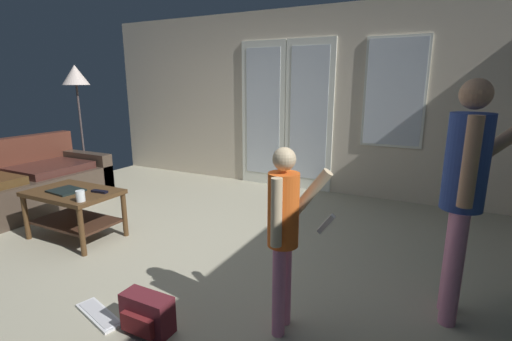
# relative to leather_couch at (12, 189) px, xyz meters

# --- Properties ---
(ground_plane) EXTENTS (6.38, 5.29, 0.02)m
(ground_plane) POSITION_rel_leather_couch_xyz_m (2.52, -0.01, -0.30)
(ground_plane) COLOR #A6A188
(wall_back_with_doors) EXTENTS (6.38, 0.09, 2.55)m
(wall_back_with_doors) POSITION_rel_leather_couch_xyz_m (2.55, 2.60, 0.96)
(wall_back_with_doors) COLOR beige
(wall_back_with_doors) RESTS_ON ground_plane
(leather_couch) EXTENTS (0.95, 2.12, 0.85)m
(leather_couch) POSITION_rel_leather_couch_xyz_m (0.00, 0.00, 0.00)
(leather_couch) COLOR #44372C
(leather_couch) RESTS_ON ground_plane
(coffee_table) EXTENTS (0.88, 0.57, 0.49)m
(coffee_table) POSITION_rel_leather_couch_xyz_m (1.30, -0.14, 0.06)
(coffee_table) COLOR #4C331B
(coffee_table) RESTS_ON ground_plane
(person_adult) EXTENTS (0.56, 0.44, 1.55)m
(person_adult) POSITION_rel_leather_couch_xyz_m (4.65, 0.10, 0.64)
(person_adult) COLOR pink
(person_adult) RESTS_ON ground_plane
(person_child) EXTENTS (0.37, 0.34, 1.17)m
(person_child) POSITION_rel_leather_couch_xyz_m (3.71, -0.51, 0.41)
(person_child) COLOR pink
(person_child) RESTS_ON ground_plane
(floor_lamp) EXTENTS (0.38, 0.38, 1.78)m
(floor_lamp) POSITION_rel_leather_couch_xyz_m (-0.33, 1.29, 1.26)
(floor_lamp) COLOR #3A362D
(floor_lamp) RESTS_ON ground_plane
(backpack) EXTENTS (0.34, 0.18, 0.24)m
(backpack) POSITION_rel_leather_couch_xyz_m (2.95, -0.92, -0.17)
(backpack) COLOR maroon
(backpack) RESTS_ON ground_plane
(loose_keyboard) EXTENTS (0.46, 0.24, 0.02)m
(loose_keyboard) POSITION_rel_leather_couch_xyz_m (2.56, -0.96, -0.28)
(loose_keyboard) COLOR white
(loose_keyboard) RESTS_ON ground_plane
(laptop_closed) EXTENTS (0.32, 0.28, 0.02)m
(laptop_closed) POSITION_rel_leather_couch_xyz_m (1.27, -0.19, 0.21)
(laptop_closed) COLOR black
(laptop_closed) RESTS_ON coffee_table
(cup_near_edge) EXTENTS (0.08, 0.08, 0.10)m
(cup_near_edge) POSITION_rel_leather_couch_xyz_m (1.66, -0.33, 0.25)
(cup_near_edge) COLOR white
(cup_near_edge) RESTS_ON coffee_table
(tv_remote_black) EXTENTS (0.17, 0.07, 0.02)m
(tv_remote_black) POSITION_rel_leather_couch_xyz_m (1.59, -0.06, 0.21)
(tv_remote_black) COLOR black
(tv_remote_black) RESTS_ON coffee_table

